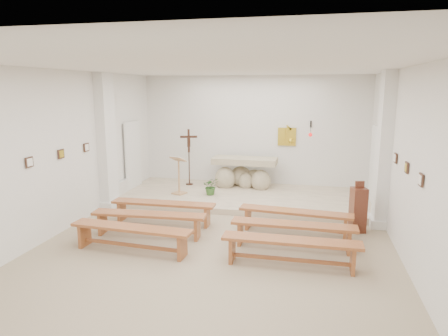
% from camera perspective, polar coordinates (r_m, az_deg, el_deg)
% --- Properties ---
extents(ground, '(7.00, 10.00, 0.00)m').
position_cam_1_polar(ground, '(8.15, -1.21, -11.10)').
color(ground, tan).
rests_on(ground, ground).
extents(wall_left, '(0.02, 10.00, 3.50)m').
position_cam_1_polar(wall_left, '(9.13, -23.09, 1.86)').
color(wall_left, white).
rests_on(wall_left, ground).
extents(wall_right, '(0.02, 10.00, 3.50)m').
position_cam_1_polar(wall_right, '(7.63, 25.10, -0.01)').
color(wall_right, white).
rests_on(wall_right, ground).
extents(wall_back, '(7.00, 0.02, 3.50)m').
position_cam_1_polar(wall_back, '(12.51, 4.18, 5.08)').
color(wall_back, white).
rests_on(wall_back, ground).
extents(ceiling, '(7.00, 10.00, 0.02)m').
position_cam_1_polar(ceiling, '(7.54, -1.32, 14.22)').
color(ceiling, silver).
rests_on(ceiling, wall_back).
extents(sanctuary_platform, '(6.98, 3.00, 0.15)m').
position_cam_1_polar(sanctuary_platform, '(11.38, 2.96, -4.14)').
color(sanctuary_platform, beige).
rests_on(sanctuary_platform, ground).
extents(pilaster_left, '(0.26, 0.55, 3.50)m').
position_cam_1_polar(pilaster_left, '(10.74, -16.41, 3.60)').
color(pilaster_left, white).
rests_on(pilaster_left, ground).
extents(pilaster_right, '(0.26, 0.55, 3.50)m').
position_cam_1_polar(pilaster_right, '(9.55, 21.87, 2.33)').
color(pilaster_right, white).
rests_on(pilaster_right, ground).
extents(gold_wall_relief, '(0.55, 0.04, 0.55)m').
position_cam_1_polar(gold_wall_relief, '(12.39, 8.97, 4.44)').
color(gold_wall_relief, gold).
rests_on(gold_wall_relief, wall_back).
extents(sanctuary_lamp, '(0.11, 0.36, 0.44)m').
position_cam_1_polar(sanctuary_lamp, '(12.09, 12.24, 4.91)').
color(sanctuary_lamp, black).
rests_on(sanctuary_lamp, wall_back).
extents(station_frame_left_front, '(0.03, 0.20, 0.20)m').
position_cam_1_polar(station_frame_left_front, '(8.49, -26.06, 0.75)').
color(station_frame_left_front, '#41281C').
rests_on(station_frame_left_front, wall_left).
extents(station_frame_left_mid, '(0.03, 0.20, 0.20)m').
position_cam_1_polar(station_frame_left_mid, '(9.28, -22.27, 1.87)').
color(station_frame_left_mid, '#41281C').
rests_on(station_frame_left_mid, wall_left).
extents(station_frame_left_rear, '(0.03, 0.20, 0.20)m').
position_cam_1_polar(station_frame_left_rear, '(10.11, -19.07, 2.81)').
color(station_frame_left_rear, '#41281C').
rests_on(station_frame_left_rear, wall_left).
extents(station_frame_right_front, '(0.03, 0.20, 0.20)m').
position_cam_1_polar(station_frame_right_front, '(6.87, 26.33, -1.53)').
color(station_frame_right_front, '#41281C').
rests_on(station_frame_right_front, wall_right).
extents(station_frame_right_mid, '(0.03, 0.20, 0.20)m').
position_cam_1_polar(station_frame_right_mid, '(7.83, 24.63, 0.06)').
color(station_frame_right_mid, '#41281C').
rests_on(station_frame_right_mid, wall_right).
extents(station_frame_right_rear, '(0.03, 0.20, 0.20)m').
position_cam_1_polar(station_frame_right_rear, '(8.79, 23.31, 1.31)').
color(station_frame_right_rear, '#41281C').
rests_on(station_frame_right_rear, wall_right).
extents(radiator_left, '(0.10, 0.85, 0.52)m').
position_cam_1_polar(radiator_left, '(11.65, -14.62, -3.14)').
color(radiator_left, silver).
rests_on(radiator_left, ground).
extents(radiator_right, '(0.10, 0.85, 0.52)m').
position_cam_1_polar(radiator_right, '(10.54, 21.00, -5.06)').
color(radiator_right, silver).
rests_on(radiator_right, ground).
extents(altar, '(1.94, 0.88, 0.99)m').
position_cam_1_polar(altar, '(12.12, 2.86, -0.96)').
color(altar, '#BFB192').
rests_on(altar, sanctuary_platform).
extents(lectern, '(0.47, 0.43, 1.11)m').
position_cam_1_polar(lectern, '(11.34, -6.51, -1.01)').
color(lectern, tan).
rests_on(lectern, sanctuary_platform).
extents(crucifix_stand, '(0.51, 0.23, 1.73)m').
position_cam_1_polar(crucifix_stand, '(12.34, -5.03, 2.17)').
color(crucifix_stand, '#351811').
rests_on(crucifix_stand, sanctuary_platform).
extents(potted_plant, '(0.55, 0.52, 0.50)m').
position_cam_1_polar(potted_plant, '(11.25, -1.88, -2.61)').
color(potted_plant, '#325E25').
rests_on(potted_plant, sanctuary_platform).
extents(donation_pedestal, '(0.38, 0.38, 1.14)m').
position_cam_1_polar(donation_pedestal, '(9.24, 18.60, -5.64)').
color(donation_pedestal, brown).
rests_on(donation_pedestal, ground).
extents(bench_left_front, '(2.44, 0.42, 0.51)m').
position_cam_1_polar(bench_left_front, '(9.43, -8.66, -5.58)').
color(bench_left_front, '#9F5B2E').
rests_on(bench_left_front, ground).
extents(bench_right_front, '(2.46, 0.63, 0.51)m').
position_cam_1_polar(bench_right_front, '(8.84, 10.13, -6.80)').
color(bench_right_front, '#9F5B2E').
rests_on(bench_right_front, ground).
extents(bench_left_second, '(2.45, 0.54, 0.51)m').
position_cam_1_polar(bench_left_second, '(8.68, -10.69, -7.16)').
color(bench_left_second, '#9F5B2E').
rests_on(bench_left_second, ground).
extents(bench_right_second, '(2.44, 0.40, 0.51)m').
position_cam_1_polar(bench_right_second, '(8.03, 9.86, -8.66)').
color(bench_right_second, '#9F5B2E').
rests_on(bench_right_second, ground).
extents(bench_left_third, '(2.46, 0.56, 0.51)m').
position_cam_1_polar(bench_left_third, '(7.95, -13.11, -9.01)').
color(bench_left_third, '#9F5B2E').
rests_on(bench_left_third, ground).
extents(bench_right_third, '(2.44, 0.39, 0.51)m').
position_cam_1_polar(bench_right_third, '(7.24, 9.52, -10.94)').
color(bench_right_third, '#9F5B2E').
rests_on(bench_right_third, ground).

